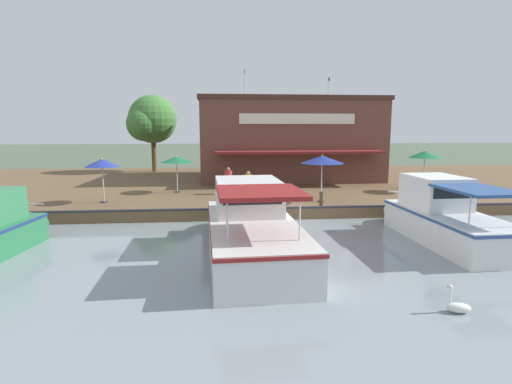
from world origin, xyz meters
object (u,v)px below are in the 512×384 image
Objects in this scene: patio_umbrella_back_row at (102,163)px; patio_umbrella_by_entrance at (177,160)px; patio_umbrella_mid_patio_left at (322,160)px; tree_behind_restaurant at (150,121)px; motorboat_mid_row at (249,224)px; patio_umbrella_near_quay_edge at (425,154)px; cafe_chair_facing_river at (409,181)px; person_at_quay_edge at (228,177)px; cafe_chair_far_corner_seat at (452,181)px; mooring_post at (321,199)px; person_mid_patio at (248,182)px; waterfront_restaurant at (286,139)px; swan at (458,307)px; motorboat_fourth_along at (438,216)px; cafe_chair_back_row_seat at (441,190)px.

patio_umbrella_by_entrance is at bearing 132.54° from patio_umbrella_back_row.
tree_behind_restaurant reaches higher than patio_umbrella_mid_patio_left.
patio_umbrella_back_row reaches higher than motorboat_mid_row.
patio_umbrella_near_quay_edge is 18.63m from patio_umbrella_back_row.
person_at_quay_edge is at bearing -84.08° from cafe_chair_facing_river.
patio_umbrella_mid_patio_left is 10.55m from cafe_chair_far_corner_seat.
person_mid_patio is at bearing -122.28° from mooring_post.
patio_umbrella_near_quay_edge is 1.02× the size of patio_umbrella_mid_patio_left.
waterfront_restaurant is 23.49m from swan.
tree_behind_restaurant is at bearing -179.82° from patio_umbrella_back_row.
motorboat_fourth_along is at bearing 43.64° from person_at_quay_edge.
patio_umbrella_back_row is 3.04× the size of mooring_post.
cafe_chair_back_row_seat is at bearing 94.68° from patio_umbrella_mid_patio_left.
tree_behind_restaurant is at bearing -162.61° from motorboat_mid_row.
swan is (6.45, -3.10, -0.73)m from motorboat_fourth_along.
motorboat_fourth_along reaches higher than swan.
patio_umbrella_back_row is 2.74× the size of cafe_chair_facing_river.
waterfront_restaurant reaches higher than person_mid_patio.
patio_umbrella_mid_patio_left reaches higher than cafe_chair_facing_river.
patio_umbrella_near_quay_edge reaches higher than swan.
waterfront_restaurant reaches higher than patio_umbrella_back_row.
swan is at bearing 0.65° from waterfront_restaurant.
patio_umbrella_near_quay_edge reaches higher than patio_umbrella_back_row.
patio_umbrella_by_entrance is at bearing -130.21° from motorboat_fourth_along.
patio_umbrella_back_row is (2.06, -18.52, -0.22)m from patio_umbrella_near_quay_edge.
motorboat_mid_row reaches higher than person_at_quay_edge.
patio_umbrella_by_entrance is (7.26, -7.90, -1.07)m from waterfront_restaurant.
swan is at bearing -30.63° from cafe_chair_far_corner_seat.
motorboat_fourth_along is (16.79, 3.37, -2.70)m from waterfront_restaurant.
waterfront_restaurant is at bearing 149.60° from person_at_quay_edge.
cafe_chair_far_corner_seat is 0.11× the size of motorboat_fourth_along.
person_at_quay_edge is (8.21, -4.82, -2.08)m from waterfront_restaurant.
cafe_chair_facing_river is (-0.27, 14.83, -1.52)m from patio_umbrella_by_entrance.
cafe_chair_far_corner_seat is at bearing 81.21° from cafe_chair_facing_river.
motorboat_fourth_along is (-0.84, 7.64, -0.02)m from motorboat_mid_row.
motorboat_mid_row is at bearing -83.72° from motorboat_fourth_along.
waterfront_restaurant is 10.79m from patio_umbrella_by_entrance.
patio_umbrella_mid_patio_left is 3.24× the size of mooring_post.
patio_umbrella_mid_patio_left reaches higher than person_at_quay_edge.
cafe_chair_far_corner_seat is 1.11× the size of mooring_post.
patio_umbrella_mid_patio_left is 11.41m from patio_umbrella_back_row.
patio_umbrella_back_row reaches higher than patio_umbrella_by_entrance.
patio_umbrella_mid_patio_left is at bearing -148.35° from motorboat_fourth_along.
patio_umbrella_by_entrance reaches higher than person_at_quay_edge.
tree_behind_restaurant is (-22.83, -7.15, 4.20)m from motorboat_mid_row.
patio_umbrella_mid_patio_left is 7.84m from motorboat_mid_row.
patio_umbrella_mid_patio_left is 2.35m from mooring_post.
person_mid_patio is at bearing -130.94° from motorboat_fourth_along.
swan is (11.91, 0.26, -2.61)m from patio_umbrella_mid_patio_left.
cafe_chair_back_row_seat reaches higher than swan.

